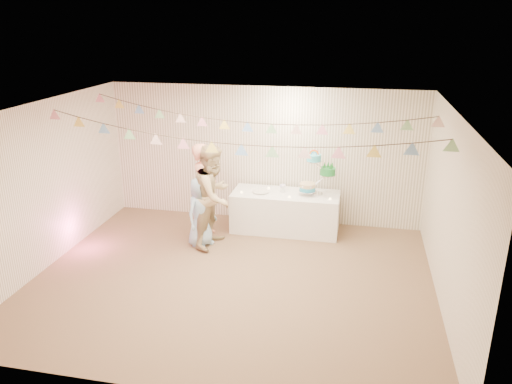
% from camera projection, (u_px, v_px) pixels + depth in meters
% --- Properties ---
extents(floor, '(6.00, 6.00, 0.00)m').
position_uv_depth(floor, '(233.00, 279.00, 7.63)').
color(floor, brown).
rests_on(floor, ground).
extents(ceiling, '(6.00, 6.00, 0.00)m').
position_uv_depth(ceiling, '(230.00, 110.00, 6.77)').
color(ceiling, beige).
rests_on(ceiling, ground).
extents(back_wall, '(6.00, 6.00, 0.00)m').
position_uv_depth(back_wall, '(264.00, 155.00, 9.51)').
color(back_wall, white).
rests_on(back_wall, ground).
extents(front_wall, '(6.00, 6.00, 0.00)m').
position_uv_depth(front_wall, '(168.00, 285.00, 4.89)').
color(front_wall, white).
rests_on(front_wall, ground).
extents(left_wall, '(5.00, 5.00, 0.00)m').
position_uv_depth(left_wall, '(45.00, 186.00, 7.78)').
color(left_wall, white).
rests_on(left_wall, ground).
extents(right_wall, '(5.00, 5.00, 0.00)m').
position_uv_depth(right_wall, '(450.00, 215.00, 6.62)').
color(right_wall, white).
rests_on(right_wall, ground).
extents(table, '(1.96, 0.78, 0.73)m').
position_uv_depth(table, '(285.00, 212.00, 9.26)').
color(table, white).
rests_on(table, floor).
extents(cake_stand, '(0.70, 0.41, 0.78)m').
position_uv_depth(cake_stand, '(317.00, 173.00, 8.94)').
color(cake_stand, silver).
rests_on(cake_stand, table).
extents(cake_bottom, '(0.31, 0.31, 0.15)m').
position_uv_depth(cake_bottom, '(308.00, 190.00, 9.02)').
color(cake_bottom, teal).
rests_on(cake_bottom, cake_stand).
extents(cake_middle, '(0.27, 0.27, 0.22)m').
position_uv_depth(cake_middle, '(327.00, 174.00, 9.00)').
color(cake_middle, '#1B7E31').
rests_on(cake_middle, cake_stand).
extents(cake_top_tier, '(0.25, 0.25, 0.19)m').
position_uv_depth(cake_top_tier, '(314.00, 161.00, 8.85)').
color(cake_top_tier, '#42C4D1').
rests_on(cake_top_tier, cake_stand).
extents(platter, '(0.31, 0.31, 0.02)m').
position_uv_depth(platter, '(261.00, 191.00, 9.17)').
color(platter, white).
rests_on(platter, table).
extents(posy, '(0.14, 0.14, 0.16)m').
position_uv_depth(posy, '(283.00, 187.00, 9.17)').
color(posy, white).
rests_on(posy, table).
extents(person_adult_a, '(0.45, 0.65, 1.72)m').
position_uv_depth(person_adult_a, '(205.00, 191.00, 8.89)').
color(person_adult_a, '#FFA385').
rests_on(person_adult_a, floor).
extents(person_adult_b, '(0.84, 0.99, 1.80)m').
position_uv_depth(person_adult_b, '(214.00, 196.00, 8.51)').
color(person_adult_b, tan).
rests_on(person_adult_b, floor).
extents(person_child, '(0.62, 0.72, 1.24)m').
position_uv_depth(person_child, '(201.00, 212.00, 8.57)').
color(person_child, '#91B1CD').
rests_on(person_child, floor).
extents(bunting_back, '(5.60, 1.10, 0.40)m').
position_uv_depth(bunting_back, '(247.00, 113.00, 7.87)').
color(bunting_back, pink).
rests_on(bunting_back, ceiling).
extents(bunting_front, '(5.60, 0.90, 0.36)m').
position_uv_depth(bunting_front, '(226.00, 133.00, 6.68)').
color(bunting_front, '#72A5E5').
rests_on(bunting_front, ceiling).
extents(tealight_0, '(0.04, 0.04, 0.03)m').
position_uv_depth(tealight_0, '(241.00, 192.00, 9.15)').
color(tealight_0, '#FFD88C').
rests_on(tealight_0, table).
extents(tealight_1, '(0.04, 0.04, 0.03)m').
position_uv_depth(tealight_1, '(269.00, 188.00, 9.37)').
color(tealight_1, '#FFD88C').
rests_on(tealight_1, table).
extents(tealight_2, '(0.04, 0.04, 0.03)m').
position_uv_depth(tealight_2, '(289.00, 197.00, 8.91)').
color(tealight_2, '#FFD88C').
rests_on(tealight_2, table).
extents(tealight_3, '(0.04, 0.04, 0.03)m').
position_uv_depth(tealight_3, '(306.00, 190.00, 9.27)').
color(tealight_3, '#FFD88C').
rests_on(tealight_3, table).
extents(tealight_4, '(0.04, 0.04, 0.03)m').
position_uv_depth(tealight_4, '(330.00, 199.00, 8.81)').
color(tealight_4, '#FFD88C').
rests_on(tealight_4, table).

